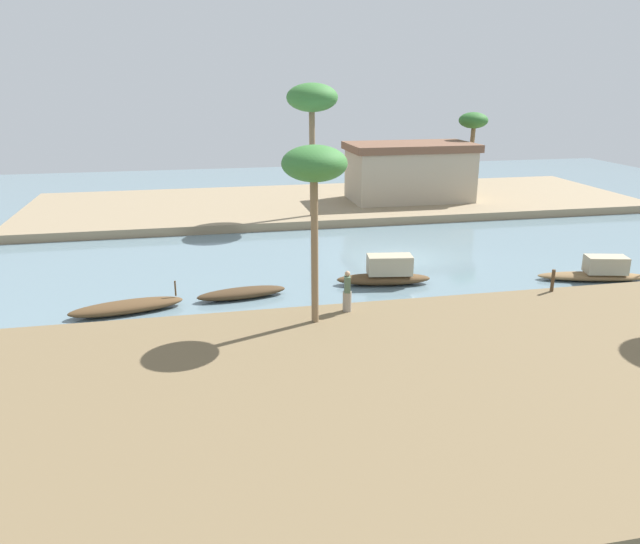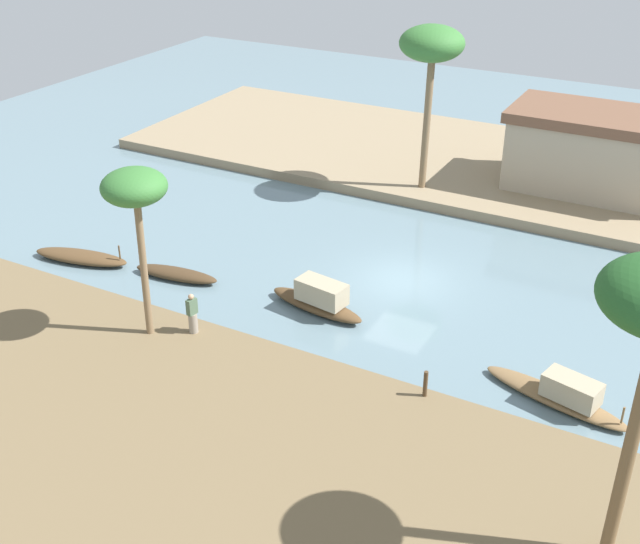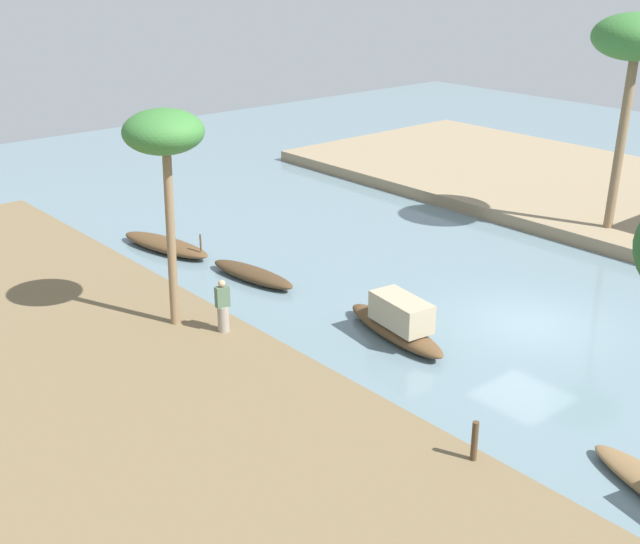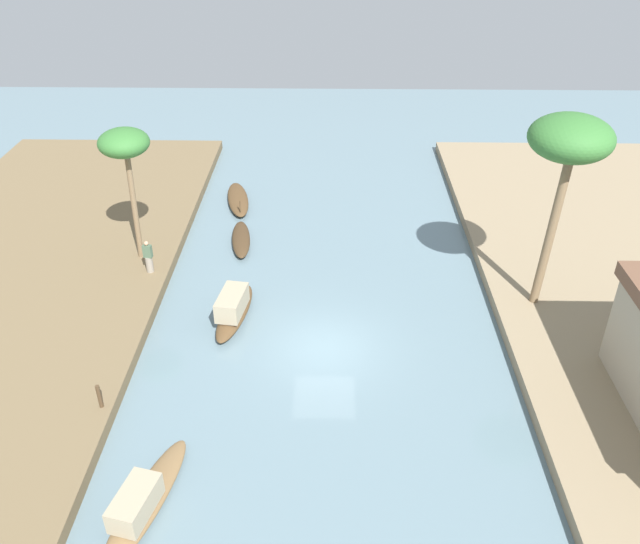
% 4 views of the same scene
% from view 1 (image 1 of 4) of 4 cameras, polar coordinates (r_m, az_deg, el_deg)
% --- Properties ---
extents(river_water, '(69.69, 69.69, 0.00)m').
position_cam_1_polar(river_water, '(31.32, 7.35, 1.25)').
color(river_water, slate).
rests_on(river_water, ground).
extents(riverbank_left, '(42.24, 13.31, 0.51)m').
position_cam_1_polar(riverbank_left, '(19.66, 20.60, -9.11)').
color(riverbank_left, brown).
rests_on(riverbank_left, ground).
extents(riverbank_right, '(42.24, 13.31, 0.51)m').
position_cam_1_polar(riverbank_right, '(44.08, 1.55, 6.47)').
color(riverbank_right, '#937F60').
rests_on(riverbank_right, ground).
extents(sampan_with_red_awning, '(5.06, 2.18, 1.12)m').
position_cam_1_polar(sampan_with_red_awning, '(30.33, 24.43, 0.04)').
color(sampan_with_red_awning, brown).
rests_on(sampan_with_red_awning, river_water).
extents(sampan_midstream, '(4.26, 1.62, 1.33)m').
position_cam_1_polar(sampan_midstream, '(27.17, 6.16, -0.09)').
color(sampan_midstream, brown).
rests_on(sampan_midstream, river_water).
extents(sampan_open_hull, '(4.47, 1.95, 1.04)m').
position_cam_1_polar(sampan_open_hull, '(25.02, -17.49, -3.10)').
color(sampan_open_hull, brown).
rests_on(sampan_open_hull, river_water).
extents(sampan_foreground, '(3.81, 1.39, 0.44)m').
position_cam_1_polar(sampan_foreground, '(25.61, -7.28, -1.95)').
color(sampan_foreground, '#47331E').
rests_on(sampan_foreground, river_water).
extents(person_on_near_bank, '(0.37, 0.41, 1.54)m').
position_cam_1_polar(person_on_near_bank, '(22.47, 2.54, -2.01)').
color(person_on_near_bank, gray).
rests_on(person_on_near_bank, riverbank_left).
extents(mooring_post, '(0.14, 0.14, 0.91)m').
position_cam_1_polar(mooring_post, '(26.29, 20.80, -0.75)').
color(mooring_post, '#4C3823').
rests_on(mooring_post, riverbank_left).
extents(palm_tree_left_near, '(2.18, 2.18, 6.14)m').
position_cam_1_polar(palm_tree_left_near, '(20.38, -0.52, 9.62)').
color(palm_tree_left_near, '#7F6647').
rests_on(palm_tree_left_near, riverbank_left).
extents(palm_tree_right_tall, '(3.08, 3.08, 7.97)m').
position_cam_1_polar(palm_tree_right_tall, '(37.93, -0.73, 15.63)').
color(palm_tree_right_tall, '#7F6647').
rests_on(palm_tree_right_tall, riverbank_right).
extents(palm_tree_right_short, '(2.09, 2.09, 5.90)m').
position_cam_1_polar(palm_tree_right_short, '(46.76, 14.03, 13.19)').
color(palm_tree_right_short, brown).
rests_on(palm_tree_right_short, riverbank_right).
extents(riverside_building, '(8.73, 4.83, 3.94)m').
position_cam_1_polar(riverside_building, '(43.92, 8.32, 9.24)').
color(riverside_building, tan).
rests_on(riverside_building, riverbank_right).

